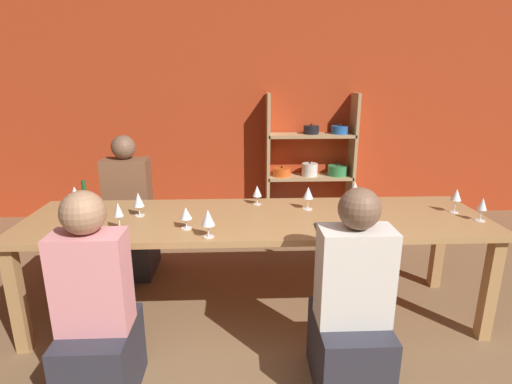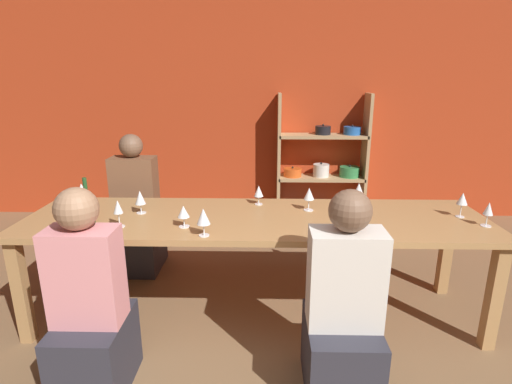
{
  "view_description": "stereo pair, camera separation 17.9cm",
  "coord_description": "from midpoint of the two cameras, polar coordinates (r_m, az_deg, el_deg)",
  "views": [
    {
      "loc": [
        -0.28,
        -1.05,
        1.7
      ],
      "look_at": [
        -0.16,
        1.66,
        0.92
      ],
      "focal_mm": 28.0,
      "sensor_mm": 36.0,
      "label": 1
    },
    {
      "loc": [
        -0.1,
        -1.06,
        1.7
      ],
      "look_at": [
        -0.16,
        1.66,
        0.92
      ],
      "focal_mm": 28.0,
      "sensor_mm": 36.0,
      "label": 2
    }
  ],
  "objects": [
    {
      "name": "dining_table",
      "position": [
        2.8,
        -1.75,
        -5.02
      ],
      "size": [
        3.19,
        0.86,
        0.77
      ],
      "color": "#AD7F4C",
      "rests_on": "ground_plane"
    },
    {
      "name": "wine_glass_empty_d",
      "position": [
        3.12,
        25.27,
        -0.45
      ],
      "size": [
        0.07,
        0.07,
        0.17
      ],
      "color": "white",
      "rests_on": "dining_table"
    },
    {
      "name": "person_near_a",
      "position": [
        2.33,
        11.22,
        -17.19
      ],
      "size": [
        0.39,
        0.48,
        1.17
      ],
      "color": "#2D2D38",
      "rests_on": "ground_plane"
    },
    {
      "name": "wine_glass_empty_b",
      "position": [
        2.67,
        -20.91,
        -2.54
      ],
      "size": [
        0.07,
        0.07,
        0.18
      ],
      "color": "white",
      "rests_on": "dining_table"
    },
    {
      "name": "person_far_a",
      "position": [
        3.71,
        -18.81,
        -4.34
      ],
      "size": [
        0.38,
        0.48,
        1.24
      ],
      "rotation": [
        0.0,
        0.0,
        3.14
      ],
      "color": "#2D2D38",
      "rests_on": "ground_plane"
    },
    {
      "name": "wine_glass_empty_e",
      "position": [
        3.02,
        28.17,
        -1.64
      ],
      "size": [
        0.07,
        0.07,
        0.16
      ],
      "color": "white",
      "rests_on": "dining_table"
    },
    {
      "name": "wine_glass_red_b",
      "position": [
        2.91,
        5.72,
        -0.24
      ],
      "size": [
        0.08,
        0.08,
        0.17
      ],
      "color": "white",
      "rests_on": "dining_table"
    },
    {
      "name": "wine_glass_empty_g",
      "position": [
        2.9,
        -18.15,
        -1.13
      ],
      "size": [
        0.07,
        0.07,
        0.17
      ],
      "color": "white",
      "rests_on": "dining_table"
    },
    {
      "name": "wall_back_red",
      "position": [
        4.9,
        -0.2,
        12.05
      ],
      "size": [
        8.8,
        0.06,
        2.7
      ],
      "color": "#B23819",
      "rests_on": "ground_plane"
    },
    {
      "name": "wine_glass_empty_a",
      "position": [
        2.59,
        -11.95,
        -3.07
      ],
      "size": [
        0.08,
        0.08,
        0.14
      ],
      "color": "white",
      "rests_on": "dining_table"
    },
    {
      "name": "wine_glass_empty_c",
      "position": [
        2.42,
        -8.99,
        -3.71
      ],
      "size": [
        0.08,
        0.08,
        0.18
      ],
      "color": "white",
      "rests_on": "dining_table"
    },
    {
      "name": "wine_glass_white_a",
      "position": [
        3.34,
        -25.9,
        -0.01
      ],
      "size": [
        0.06,
        0.06,
        0.14
      ],
      "color": "white",
      "rests_on": "dining_table"
    },
    {
      "name": "shelf_unit",
      "position": [
        4.87,
        6.56,
        3.01
      ],
      "size": [
        1.06,
        0.3,
        1.52
      ],
      "color": "tan",
      "rests_on": "ground_plane"
    },
    {
      "name": "cell_phone",
      "position": [
        2.59,
        7.38,
        -5.06
      ],
      "size": [
        0.08,
        0.15,
        0.01
      ],
      "color": "#1E2338",
      "rests_on": "dining_table"
    },
    {
      "name": "wine_glass_red_a",
      "position": [
        3.2,
        12.39,
        0.68
      ],
      "size": [
        0.07,
        0.07,
        0.15
      ],
      "color": "white",
      "rests_on": "dining_table"
    },
    {
      "name": "wine_bottle_green",
      "position": [
        2.72,
        -24.77,
        -2.58
      ],
      "size": [
        0.08,
        0.08,
        0.33
      ],
      "color": "#1E4C23",
      "rests_on": "dining_table"
    },
    {
      "name": "wine_glass_empty_f",
      "position": [
        3.01,
        -1.54,
        0.07
      ],
      "size": [
        0.07,
        0.07,
        0.15
      ],
      "color": "white",
      "rests_on": "dining_table"
    },
    {
      "name": "person_near_b",
      "position": [
        2.41,
        -23.84,
        -16.93
      ],
      "size": [
        0.37,
        0.46,
        1.18
      ],
      "color": "#2D2D38",
      "rests_on": "ground_plane"
    }
  ]
}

